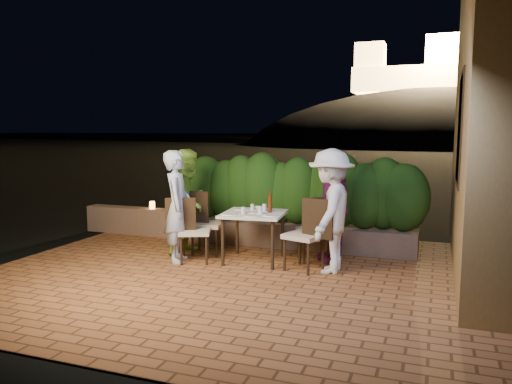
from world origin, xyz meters
The scene contains 31 objects.
ground centered at (0.00, 0.00, -0.02)m, with size 400.00×400.00×0.00m, color black.
terrace_floor centered at (0.00, 0.50, -0.07)m, with size 7.00×6.00×0.15m, color brown.
window_pane centered at (2.82, 1.50, 2.00)m, with size 0.08×1.00×1.40m, color black.
window_frame centered at (2.81, 1.50, 2.00)m, with size 0.06×1.15×1.55m, color black.
planter centered at (0.20, 2.30, 0.20)m, with size 4.20×0.55×0.40m, color brown.
hedge centered at (0.20, 2.30, 0.95)m, with size 4.00×0.70×1.10m, color #1A3C10, non-canonical shape.
parapet centered at (-2.80, 2.30, 0.25)m, with size 2.20×0.30×0.50m, color brown.
hill centered at (2.00, 60.00, -4.00)m, with size 52.00×40.00×22.00m, color black.
fortress centered at (2.00, 60.00, 10.50)m, with size 26.00×8.00×8.00m, color #FFCC7A, non-canonical shape.
dining_table centered at (-0.04, 1.18, 0.38)m, with size 0.90×0.90×0.75m, color white, non-canonical shape.
plate_nw centered at (-0.33, 0.90, 0.76)m, with size 0.24×0.24×0.01m, color white.
plate_sw centered at (-0.34, 1.40, 0.76)m, with size 0.21×0.21×0.01m, color white.
plate_ne centered at (0.29, 1.00, 0.76)m, with size 0.22×0.22×0.01m, color white.
plate_se centered at (0.18, 1.46, 0.76)m, with size 0.23×0.23×0.01m, color white.
plate_centre centered at (-0.02, 1.16, 0.76)m, with size 0.20×0.20×0.01m, color white.
plate_front centered at (0.03, 0.89, 0.76)m, with size 0.24×0.24×0.01m, color white.
glass_nw centered at (-0.16, 1.04, 0.80)m, with size 0.06×0.06×0.10m, color silver.
glass_sw centered at (-0.14, 1.39, 0.80)m, with size 0.06×0.06×0.10m, color silver.
glass_ne centered at (0.09, 1.10, 0.81)m, with size 0.07×0.07×0.12m, color silver.
glass_se centered at (0.07, 1.35, 0.81)m, with size 0.07×0.07×0.11m, color silver.
beer_bottle centered at (0.18, 1.29, 0.91)m, with size 0.06×0.06×0.33m, color #50240D, non-canonical shape.
bowl centered at (-0.09, 1.51, 0.77)m, with size 0.16×0.16×0.04m, color white.
chair_left_front centered at (-0.86, 0.83, 0.49)m, with size 0.45×0.45×0.98m, color black, non-canonical shape.
chair_left_back centered at (-0.90, 1.35, 0.51)m, with size 0.47×0.47×1.01m, color black, non-canonical shape.
chair_right_front centered at (0.79, 0.98, 0.52)m, with size 0.48×0.48×1.04m, color black, non-canonical shape.
chair_right_back centered at (0.80, 1.52, 0.49)m, with size 0.45×0.45×0.98m, color black, non-canonical shape.
diner_blue centered at (-1.12, 0.79, 0.84)m, with size 0.62×0.40×1.69m, color #AABBDA.
diner_green centered at (-1.21, 1.33, 0.84)m, with size 0.82×0.64×1.68m, color #8BC63D.
diner_white centered at (1.16, 1.02, 0.87)m, with size 1.12×0.64×1.74m, color silver.
diner_purple centered at (1.08, 1.61, 0.85)m, with size 1.00×0.42×1.70m, color #732673.
parapet_lamp centered at (-2.51, 2.30, 0.57)m, with size 0.10×0.10×0.14m, color orange.
Camera 1 is at (2.54, -5.76, 2.00)m, focal length 35.00 mm.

